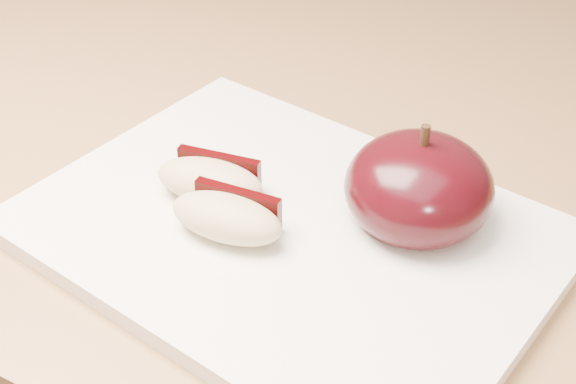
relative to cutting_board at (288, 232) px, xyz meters
The scene contains 5 objects.
back_cabinet 0.96m from the cutting_board, 90.94° to the left, with size 2.40×0.62×0.94m.
cutting_board is the anchor object (origin of this frame).
apple_half 0.09m from the cutting_board, 33.93° to the left, with size 0.12×0.12×0.08m.
apple_wedge_a 0.06m from the cutting_board, behind, with size 0.08×0.05×0.03m.
apple_wedge_b 0.04m from the cutting_board, 137.70° to the right, with size 0.07×0.04×0.03m.
Camera 1 is at (0.20, 0.01, 1.23)m, focal length 50.00 mm.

